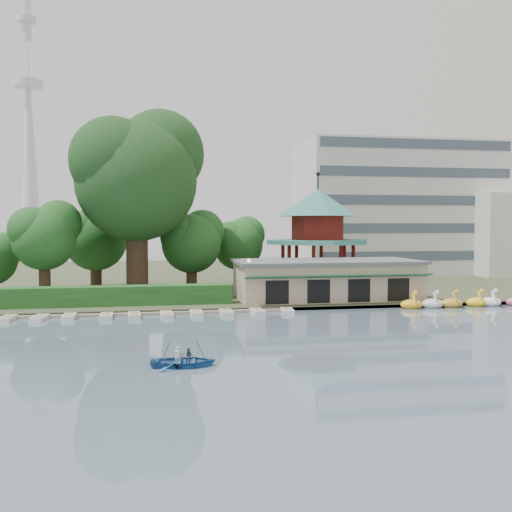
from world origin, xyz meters
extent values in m
plane|color=slate|center=(0.00, 0.00, 0.00)|extent=(220.00, 220.00, 0.00)
cube|color=#424930|center=(0.00, 52.00, 0.20)|extent=(220.00, 70.00, 0.40)
cube|color=gray|center=(0.00, 17.30, 0.15)|extent=(220.00, 0.60, 0.30)
cube|color=gray|center=(-12.00, 17.20, 0.12)|extent=(34.00, 1.60, 0.24)
cube|color=tan|center=(10.00, 22.00, 2.20)|extent=(18.00, 8.00, 3.60)
cube|color=#595B5E|center=(10.00, 22.00, 4.15)|extent=(18.60, 8.60, 0.30)
cube|color=#194C2D|center=(10.00, 17.70, 3.00)|extent=(18.00, 1.59, 0.45)
cylinder|color=tan|center=(12.00, 32.00, 1.00)|extent=(10.40, 10.40, 1.20)
cylinder|color=#367A70|center=(12.00, 32.00, 5.85)|extent=(12.40, 12.40, 0.50)
cylinder|color=maroon|center=(12.00, 32.00, 7.50)|extent=(6.40, 6.40, 2.80)
cone|color=#367A70|center=(12.00, 32.00, 10.50)|extent=(10.00, 10.00, 3.20)
cylinder|color=black|center=(12.00, 32.00, 13.00)|extent=(0.16, 0.16, 1.80)
cube|color=silver|center=(30.00, 50.00, 10.40)|extent=(30.00, 14.00, 20.00)
cone|color=silver|center=(-42.00, 140.00, 30.00)|extent=(6.00, 6.00, 60.00)
cylinder|color=silver|center=(-42.00, 140.00, 48.00)|extent=(8.00, 8.00, 2.00)
cylinder|color=silver|center=(-42.00, 140.00, 66.00)|extent=(5.20, 5.20, 1.60)
cube|color=#235922|center=(-15.00, 20.50, 1.30)|extent=(30.00, 2.00, 1.80)
cylinder|color=black|center=(1.50, 19.00, 2.40)|extent=(0.12, 0.12, 4.00)
sphere|color=beige|center=(1.50, 19.00, 4.50)|extent=(0.36, 0.36, 0.36)
cylinder|color=#3A281C|center=(-9.00, 28.00, 5.28)|extent=(2.29, 2.29, 9.75)
sphere|color=#1E431B|center=(-9.00, 28.00, 12.49)|extent=(12.74, 12.74, 12.74)
sphere|color=#1E431B|center=(-6.45, 29.91, 15.61)|extent=(9.56, 9.56, 9.56)
sphere|color=#1E431B|center=(-11.23, 26.73, 14.44)|extent=(8.92, 8.92, 8.92)
cylinder|color=#3A281C|center=(-18.00, 26.00, 2.85)|extent=(1.13, 1.13, 4.89)
sphere|color=#235922|center=(-18.00, 26.00, 6.47)|extent=(6.25, 6.25, 6.25)
sphere|color=#235922|center=(-16.75, 26.94, 8.03)|extent=(4.69, 4.69, 4.69)
sphere|color=#235922|center=(-19.09, 25.37, 7.44)|extent=(4.38, 4.38, 4.38)
sphere|color=#235922|center=(-22.96, 30.78, 5.14)|extent=(3.92, 3.92, 3.92)
cylinder|color=#3A281C|center=(-3.00, 32.00, 2.54)|extent=(1.22, 1.22, 4.29)
sphere|color=#235922|center=(-3.00, 32.00, 5.72)|extent=(6.78, 6.78, 6.78)
sphere|color=#235922|center=(-1.64, 33.02, 7.09)|extent=(5.09, 5.09, 5.09)
sphere|color=#235922|center=(-4.19, 31.32, 6.58)|extent=(4.75, 4.75, 4.75)
cylinder|color=#3A281C|center=(3.00, 36.00, 2.40)|extent=(1.10, 1.10, 4.01)
sphere|color=#235922|center=(3.00, 36.00, 5.37)|extent=(6.12, 6.12, 6.12)
sphere|color=#235922|center=(4.22, 36.92, 6.65)|extent=(4.59, 4.59, 4.59)
sphere|color=#235922|center=(1.93, 35.39, 6.17)|extent=(4.29, 4.29, 4.29)
cylinder|color=#3A281C|center=(-14.00, 36.00, 2.70)|extent=(1.32, 1.32, 4.60)
sphere|color=#235922|center=(-14.00, 36.00, 6.10)|extent=(7.31, 7.31, 7.31)
sphere|color=#235922|center=(-12.54, 37.10, 7.57)|extent=(5.48, 5.48, 5.48)
sphere|color=#235922|center=(-15.28, 35.27, 7.02)|extent=(5.11, 5.11, 5.11)
ellipsoid|color=yellow|center=(16.62, 16.46, 0.35)|extent=(2.16, 1.44, 0.99)
cylinder|color=yellow|center=(16.62, 15.91, 0.90)|extent=(0.26, 0.79, 1.29)
sphere|color=yellow|center=(16.62, 15.61, 1.55)|extent=(0.44, 0.44, 0.44)
ellipsoid|color=silver|center=(18.82, 16.54, 0.35)|extent=(2.16, 1.44, 0.99)
cylinder|color=silver|center=(18.82, 15.99, 0.90)|extent=(0.26, 0.79, 1.29)
sphere|color=silver|center=(18.82, 15.69, 1.55)|extent=(0.44, 0.44, 0.44)
ellipsoid|color=gold|center=(20.78, 16.52, 0.35)|extent=(2.16, 1.44, 0.99)
cylinder|color=gold|center=(20.78, 15.97, 0.90)|extent=(0.26, 0.79, 1.29)
sphere|color=gold|center=(20.78, 15.67, 1.55)|extent=(0.44, 0.44, 0.44)
ellipsoid|color=yellow|center=(23.49, 16.69, 0.35)|extent=(2.16, 1.44, 0.99)
cylinder|color=yellow|center=(23.49, 16.14, 0.90)|extent=(0.26, 0.79, 1.29)
sphere|color=yellow|center=(23.49, 15.84, 1.55)|extent=(0.44, 0.44, 0.44)
ellipsoid|color=white|center=(24.93, 16.65, 0.35)|extent=(2.16, 1.44, 0.99)
cylinder|color=white|center=(24.93, 16.10, 0.90)|extent=(0.26, 0.79, 1.29)
sphere|color=white|center=(24.93, 15.80, 1.55)|extent=(0.44, 0.44, 0.44)
cube|color=silver|center=(-19.15, 15.86, 0.18)|extent=(1.20, 2.38, 0.36)
cube|color=silver|center=(-16.61, 15.66, 0.18)|extent=(1.29, 2.41, 0.36)
cube|color=silver|center=(-14.29, 15.89, 0.18)|extent=(1.01, 2.30, 0.36)
cube|color=silver|center=(-11.24, 15.62, 0.18)|extent=(1.04, 2.32, 0.36)
cube|color=silver|center=(-8.93, 15.68, 0.18)|extent=(1.13, 2.35, 0.36)
cube|color=silver|center=(-6.20, 15.61, 0.18)|extent=(1.12, 2.35, 0.36)
cube|color=silver|center=(-3.64, 15.89, 0.18)|extent=(1.05, 2.32, 0.36)
cube|color=silver|center=(-1.04, 15.80, 0.18)|extent=(1.09, 2.34, 0.36)
cube|color=silver|center=(1.76, 15.90, 0.18)|extent=(1.15, 2.36, 0.36)
cube|color=silver|center=(4.44, 15.73, 0.18)|extent=(1.24, 2.39, 0.36)
imported|color=#2A619B|center=(-5.70, -1.96, 0.52)|extent=(5.35, 4.03, 1.05)
imported|color=silver|center=(-6.00, -1.76, 0.60)|extent=(0.38, 0.27, 0.99)
imported|color=#354054|center=(-5.40, -2.16, 0.58)|extent=(0.50, 0.40, 0.96)
cylinder|color=#3A281C|center=(-6.90, -1.96, 0.35)|extent=(0.94, 0.29, 2.01)
cylinder|color=#3A281C|center=(-4.50, -1.96, 0.35)|extent=(0.94, 0.29, 2.01)
camera|label=1|loc=(-7.27, -33.46, 7.86)|focal=40.00mm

